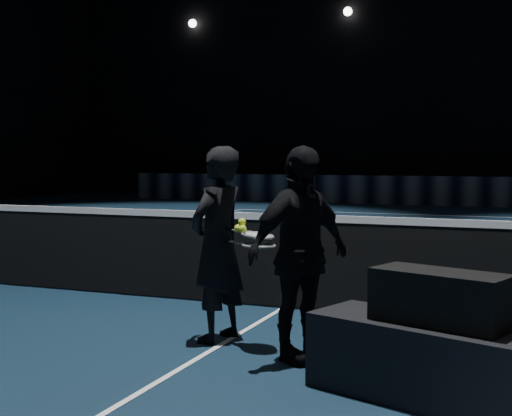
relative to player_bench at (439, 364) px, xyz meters
The scene contains 15 objects.
floor 2.88m from the player_bench, 129.09° to the left, with size 36.00×36.00×0.00m, color #0D2030.
wall_back 20.86m from the player_bench, 95.11° to the left, with size 30.00×30.00×0.00m, color black.
court_lines 2.88m from the player_bench, 129.09° to the left, with size 10.98×23.78×0.01m, color white, non-canonical shape.
net_mesh 2.88m from the player_bench, 129.09° to the left, with size 12.80×0.02×0.86m, color black.
net_tape 2.95m from the player_bench, 129.09° to the left, with size 12.80×0.03×0.07m, color white.
sponsor_backdrop 17.82m from the player_bench, 95.83° to the left, with size 22.00×0.15×0.90m, color black.
fixtures_far 21.06m from the player_bench, 95.16° to the left, with size 20.00×0.30×0.30m, color white, non-canonical shape.
player_bench is the anchor object (origin of this frame).
racket_bag 0.41m from the player_bench, behind, with size 0.82×0.35×0.33m, color black.
bag_signature 0.45m from the player_bench, 90.00° to the right, with size 0.38×0.00×0.11m, color white.
player_a 2.16m from the player_bench, 155.61° to the left, with size 0.58×0.38×1.60m, color black.
player_b 1.36m from the player_bench, 152.35° to the left, with size 0.94×0.39×1.60m, color black.
racket_lower 1.74m from the player_bench, 154.30° to the left, with size 0.68×0.22×0.03m, color black, non-canonical shape.
racket_upper 1.81m from the player_bench, 153.13° to the left, with size 0.68×0.22×0.03m, color black, non-canonical shape.
tennis_balls 1.96m from the player_bench, 154.79° to the left, with size 0.12×0.10×0.12m, color gold, non-canonical shape.
Camera 1 is at (2.36, -6.64, 1.53)m, focal length 50.00 mm.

